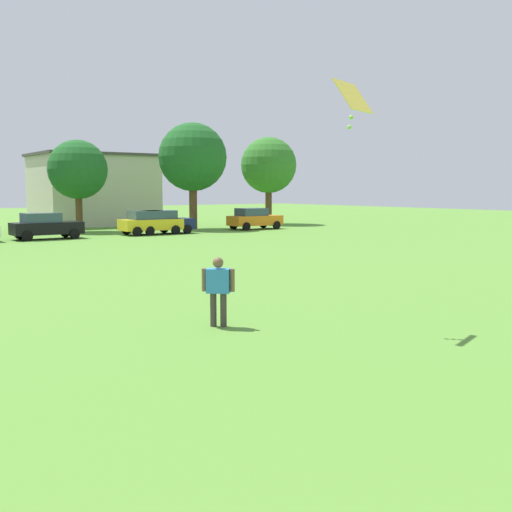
# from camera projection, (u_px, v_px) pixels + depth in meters

# --- Properties ---
(adult_bystander) EXTENTS (0.61, 0.57, 1.63)m
(adult_bystander) POSITION_uv_depth(u_px,v_px,m) (218.00, 286.00, 14.25)
(adult_bystander) COLOR #3F3833
(adult_bystander) RESTS_ON ground
(kite) EXTENTS (1.23, 0.86, 1.10)m
(kite) POSITION_uv_depth(u_px,v_px,m) (353.00, 99.00, 13.89)
(kite) COLOR yellow
(parked_car_black_4) EXTENTS (4.30, 2.02, 1.68)m
(parked_car_black_4) POSITION_uv_depth(u_px,v_px,m) (45.00, 226.00, 39.09)
(parked_car_black_4) COLOR black
(parked_car_black_4) RESTS_ON ground
(parked_car_yellow_5) EXTENTS (4.30, 2.02, 1.68)m
(parked_car_yellow_5) POSITION_uv_depth(u_px,v_px,m) (150.00, 222.00, 43.11)
(parked_car_yellow_5) COLOR yellow
(parked_car_yellow_5) RESTS_ON ground
(parked_car_navy_6) EXTENTS (4.30, 2.02, 1.68)m
(parked_car_navy_6) POSITION_uv_depth(u_px,v_px,m) (162.00, 222.00, 43.74)
(parked_car_navy_6) COLOR #141E4C
(parked_car_navy_6) RESTS_ON ground
(parked_car_orange_7) EXTENTS (4.30, 2.02, 1.68)m
(parked_car_orange_7) POSITION_uv_depth(u_px,v_px,m) (254.00, 218.00, 48.76)
(parked_car_orange_7) COLOR orange
(parked_car_orange_7) RESTS_ON ground
(tree_center_right) EXTENTS (4.36, 4.36, 6.80)m
(tree_center_right) POSITION_uv_depth(u_px,v_px,m) (78.00, 170.00, 45.43)
(tree_center_right) COLOR brown
(tree_center_right) RESTS_ON ground
(tree_right) EXTENTS (5.37, 5.37, 8.37)m
(tree_right) POSITION_uv_depth(u_px,v_px,m) (193.00, 157.00, 48.46)
(tree_right) COLOR brown
(tree_right) RESTS_ON ground
(tree_far_right) EXTENTS (5.03, 5.03, 7.83)m
(tree_far_right) POSITION_uv_depth(u_px,v_px,m) (269.00, 165.00, 55.51)
(tree_far_right) COLOR brown
(tree_far_right) RESTS_ON ground
(house_left) EXTENTS (10.04, 8.09, 6.25)m
(house_left) POSITION_uv_depth(u_px,v_px,m) (94.00, 189.00, 54.72)
(house_left) COLOR beige
(house_left) RESTS_ON ground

